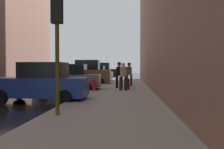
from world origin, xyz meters
TOP-DOWN VIEW (x-y plane):
  - ground_plane at (0.00, 0.00)m, footprint 120.00×120.00m
  - sidewalk at (6.00, 0.00)m, footprint 4.00×40.00m
  - parked_blue_sedan at (2.65, -1.69)m, footprint 4.21×2.07m
  - parked_gray_coupe at (2.65, 3.54)m, footprint 4.26×2.18m
  - parked_bronze_suv at (2.65, 10.05)m, footprint 4.63×2.11m
  - parked_silver_sedan at (2.65, 15.52)m, footprint 4.27×2.19m
  - parked_black_suv at (2.65, 22.01)m, footprint 4.62×2.11m
  - fire_hydrant at (4.45, 2.55)m, footprint 0.42×0.22m
  - traffic_light at (4.50, -5.39)m, footprint 0.32×0.32m
  - pedestrian_with_fedora at (5.92, 4.56)m, footprint 0.51×0.43m
  - pedestrian_in_tan_coat at (6.25, 2.75)m, footprint 0.51×0.41m
  - pedestrian_with_beanie at (6.60, 6.40)m, footprint 0.51×0.42m
  - rolling_suitcase at (6.45, 3.82)m, footprint 0.38×0.57m

SIDE VIEW (x-z plane):
  - ground_plane at x=0.00m, z-range 0.00..0.00m
  - sidewalk at x=6.00m, z-range 0.00..0.15m
  - rolling_suitcase at x=6.45m, z-range -0.03..1.01m
  - fire_hydrant at x=4.45m, z-range 0.15..0.85m
  - parked_blue_sedan at x=2.65m, z-range -0.05..1.74m
  - parked_gray_coupe at x=2.65m, z-range -0.05..1.74m
  - parked_silver_sedan at x=2.65m, z-range -0.05..1.74m
  - parked_bronze_suv at x=2.65m, z-range -0.09..2.16m
  - parked_black_suv at x=2.65m, z-range -0.09..2.16m
  - pedestrian_in_tan_coat at x=6.25m, z-range 0.25..1.96m
  - pedestrian_with_fedora at x=5.92m, z-range 0.25..2.02m
  - pedestrian_with_beanie at x=6.60m, z-range 0.25..2.02m
  - traffic_light at x=4.50m, z-range 0.96..4.56m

